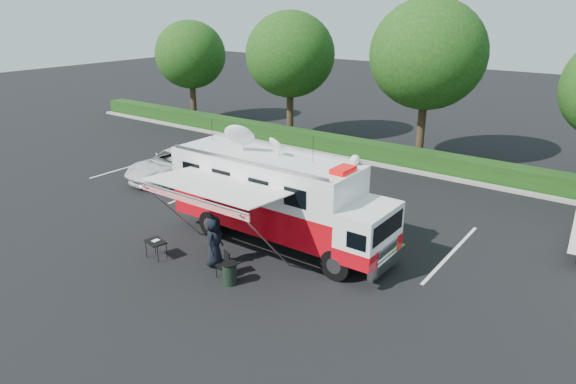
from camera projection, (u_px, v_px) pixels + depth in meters
name	position (u px, v px, depth m)	size (l,w,h in m)	color
ground_plane	(280.00, 243.00, 19.29)	(120.00, 120.00, 0.00)	black
back_border	(446.00, 74.00, 26.69)	(60.00, 6.14, 8.87)	#9E998E
stall_lines	(313.00, 215.00, 21.84)	(24.12, 5.50, 0.01)	silver
command_truck	(278.00, 198.00, 18.71)	(8.80, 2.42, 4.22)	black
awning	(213.00, 189.00, 16.93)	(4.80, 2.49, 2.90)	white
white_suv	(176.00, 178.00, 26.54)	(2.44, 5.29, 1.47)	silver
person	(215.00, 265.00, 17.66)	(0.89, 0.58, 1.81)	black
folding_table	(156.00, 242.00, 17.98)	(0.85, 0.68, 0.65)	black
folding_chair	(225.00, 262.00, 16.81)	(0.52, 0.55, 0.85)	black
trash_bin	(230.00, 273.00, 16.37)	(0.50, 0.50, 0.75)	black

